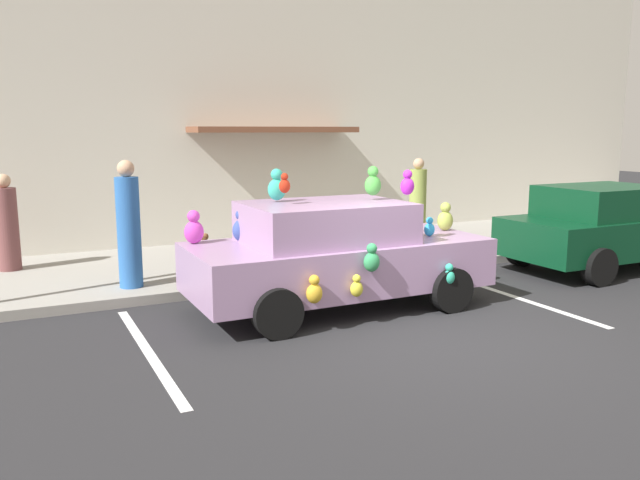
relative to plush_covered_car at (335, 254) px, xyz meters
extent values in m
plane|color=#262628|center=(0.43, -1.67, -0.80)|extent=(60.00, 60.00, 0.00)
cube|color=gray|center=(0.43, 3.33, -0.73)|extent=(24.00, 4.00, 0.15)
cube|color=beige|center=(0.43, 5.48, 2.40)|extent=(24.00, 0.30, 6.40)
cube|color=brown|center=(1.08, 4.93, 1.75)|extent=(3.60, 1.10, 0.12)
cube|color=silver|center=(2.77, -0.67, -0.80)|extent=(0.12, 3.60, 0.01)
cube|color=silver|center=(-2.81, -0.67, -0.80)|extent=(0.12, 3.60, 0.01)
cube|color=#A480AA|center=(0.06, 0.00, -0.16)|extent=(4.27, 1.80, 0.68)
cube|color=#A480AA|center=(-0.16, 0.00, 0.46)|extent=(2.22, 1.58, 0.56)
cylinder|color=black|center=(1.38, 0.90, -0.48)|extent=(0.64, 0.22, 0.64)
cylinder|color=black|center=(1.38, -0.90, -0.48)|extent=(0.64, 0.22, 0.64)
cylinder|color=black|center=(-1.27, 0.90, -0.48)|extent=(0.64, 0.22, 0.64)
cylinder|color=black|center=(-1.27, -0.90, -0.48)|extent=(0.64, 0.22, 0.64)
ellipsoid|color=#339859|center=(0.02, -0.99, 0.06)|extent=(0.22, 0.18, 0.26)
sphere|color=#339859|center=(0.02, -0.99, 0.24)|extent=(0.14, 0.14, 0.14)
ellipsoid|color=#394F98|center=(-1.20, 0.54, 0.34)|extent=(0.27, 0.22, 0.32)
sphere|color=#394F98|center=(-1.20, 0.54, 0.56)|extent=(0.17, 0.17, 0.17)
ellipsoid|color=#29A2E3|center=(1.46, -0.25, 0.28)|extent=(0.17, 0.14, 0.20)
sphere|color=#29A2E3|center=(1.46, -0.25, 0.42)|extent=(0.11, 0.11, 0.11)
ellipsoid|color=#B12713|center=(-0.77, 0.01, 0.99)|extent=(0.16, 0.13, 0.19)
sphere|color=#B12713|center=(-0.77, 0.01, 1.12)|extent=(0.10, 0.10, 0.10)
ellipsoid|color=#36BB9E|center=(-0.74, 0.36, 0.92)|extent=(0.26, 0.21, 0.31)
sphere|color=#36BB9E|center=(-0.74, 0.36, 1.13)|extent=(0.16, 0.16, 0.16)
ellipsoid|color=green|center=(0.61, -0.01, 0.95)|extent=(0.25, 0.20, 0.29)
sphere|color=green|center=(0.61, -0.01, 1.15)|extent=(0.16, 0.16, 0.16)
ellipsoid|color=#238CC1|center=(-0.81, 0.16, 0.28)|extent=(0.17, 0.14, 0.20)
sphere|color=#238CC1|center=(-0.81, 0.16, 0.42)|extent=(0.11, 0.11, 0.11)
ellipsoid|color=gold|center=(-0.80, -0.99, -0.27)|extent=(0.21, 0.17, 0.25)
sphere|color=gold|center=(-0.80, -0.99, -0.09)|extent=(0.14, 0.14, 0.14)
ellipsoid|color=#D343BC|center=(-1.85, 0.68, 0.34)|extent=(0.27, 0.22, 0.32)
sphere|color=#D343BC|center=(-1.85, 0.68, 0.57)|extent=(0.17, 0.17, 0.17)
ellipsoid|color=#A6BC4A|center=(2.00, 0.09, 0.34)|extent=(0.26, 0.21, 0.31)
sphere|color=#A6BC4A|center=(2.00, 0.09, 0.55)|extent=(0.17, 0.17, 0.17)
ellipsoid|color=yellow|center=(-0.19, -0.97, -0.28)|extent=(0.17, 0.14, 0.20)
sphere|color=yellow|center=(-0.19, -0.97, -0.14)|extent=(0.11, 0.11, 0.11)
ellipsoid|color=purple|center=(0.88, -0.49, 0.97)|extent=(0.20, 0.17, 0.24)
sphere|color=purple|center=(0.88, -0.49, 1.13)|extent=(0.13, 0.13, 0.13)
ellipsoid|color=#AA2F1C|center=(0.95, 0.38, 0.30)|extent=(0.20, 0.16, 0.24)
sphere|color=#AA2F1C|center=(0.95, 0.38, 0.46)|extent=(0.13, 0.13, 0.13)
ellipsoid|color=#31BB97|center=(1.29, -0.97, -0.28)|extent=(0.17, 0.14, 0.20)
sphere|color=#31BB97|center=(1.29, -0.97, -0.14)|extent=(0.11, 0.11, 0.11)
cube|color=#0A381E|center=(5.77, 0.13, -0.16)|extent=(4.01, 1.77, 0.68)
cube|color=#0A381E|center=(5.56, 0.13, 0.46)|extent=(2.08, 1.56, 0.56)
cylinder|color=black|center=(7.01, 1.01, -0.48)|extent=(0.64, 0.22, 0.64)
cylinder|color=black|center=(4.52, 1.01, -0.48)|extent=(0.64, 0.22, 0.64)
cylinder|color=black|center=(4.52, -0.76, -0.48)|extent=(0.64, 0.22, 0.64)
ellipsoid|color=brown|center=(-1.38, 2.13, -0.41)|extent=(0.38, 0.32, 0.48)
sphere|color=brown|center=(-1.38, 2.13, -0.07)|extent=(0.27, 0.27, 0.27)
sphere|color=brown|center=(-1.48, 2.13, 0.02)|extent=(0.11, 0.11, 0.11)
sphere|color=brown|center=(-1.29, 2.13, 0.02)|extent=(0.11, 0.11, 0.11)
cylinder|color=#2C63B1|center=(-2.52, 1.97, 0.20)|extent=(0.35, 0.35, 1.70)
sphere|color=tan|center=(-2.52, 1.97, 1.17)|extent=(0.26, 0.26, 0.26)
cylinder|color=brown|center=(-4.19, 4.13, 0.06)|extent=(0.38, 0.38, 1.42)
sphere|color=tan|center=(-4.19, 4.13, 0.89)|extent=(0.24, 0.24, 0.24)
cylinder|color=#8EA049|center=(3.28, 2.68, 0.16)|extent=(0.34, 0.34, 1.62)
sphere|color=tan|center=(3.28, 2.68, 1.08)|extent=(0.22, 0.22, 0.22)
camera|label=1|loc=(-4.13, -7.91, 1.75)|focal=35.73mm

